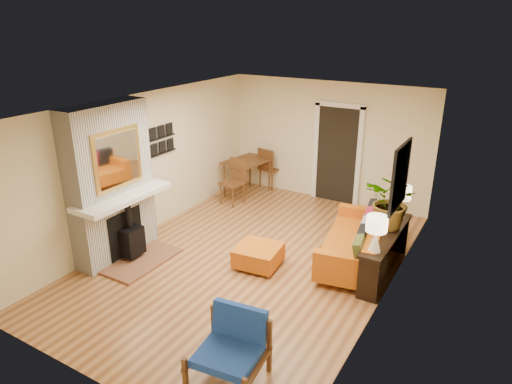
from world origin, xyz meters
TOP-DOWN VIEW (x-y plane):
  - room_shell at (0.60, 2.63)m, footprint 6.50×6.50m
  - fireplace at (-2.00, -1.00)m, footprint 1.09×1.68m
  - sofa at (1.59, 0.84)m, footprint 1.22×2.19m
  - ottoman at (0.23, -0.12)m, footprint 0.75×0.75m
  - blue_chair at (1.21, -2.37)m, footprint 0.84×0.83m
  - dining_table at (-1.57, 2.58)m, footprint 0.96×1.86m
  - console_table at (2.07, 0.66)m, footprint 0.34×1.85m
  - lamp_near at (2.07, -0.01)m, footprint 0.30×0.30m
  - lamp_far at (2.07, 1.38)m, footprint 0.30×0.30m
  - houseplant at (2.06, 0.87)m, footprint 0.97×0.89m

SIDE VIEW (x-z plane):
  - ottoman at x=0.23m, z-range 0.03..0.37m
  - sofa at x=1.59m, z-range -0.05..0.77m
  - blue_chair at x=1.21m, z-range 0.03..0.83m
  - console_table at x=2.07m, z-range 0.21..0.94m
  - dining_table at x=-1.57m, z-range 0.15..1.13m
  - lamp_near at x=2.07m, z-range 0.79..1.33m
  - lamp_far at x=2.07m, z-range 0.79..1.33m
  - houseplant at x=2.06m, z-range 0.72..1.62m
  - room_shell at x=0.60m, z-range -2.01..4.49m
  - fireplace at x=-2.00m, z-range -0.06..2.54m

